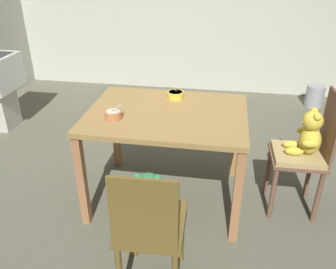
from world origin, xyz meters
TOP-DOWN VIEW (x-y plane):
  - ground_plane at (0.00, 0.00)m, footprint 5.20×5.20m
  - dining_table at (0.00, 0.00)m, footprint 1.14×0.88m
  - teddy_chair_near_front at (0.06, -0.88)m, footprint 0.38×0.42m
  - teddy_chair_near_right at (1.00, 0.03)m, footprint 0.38×0.37m
  - porridge_bowl_yellow_far_center at (0.02, 0.27)m, footprint 0.13×0.13m
  - porridge_bowl_terracotta_near_left at (-0.34, -0.17)m, footprint 0.13×0.12m
  - metal_pail at (1.55, 2.15)m, footprint 0.23×0.23m

SIDE VIEW (x-z plane):
  - ground_plane at x=0.00m, z-range -0.04..0.00m
  - metal_pail at x=1.55m, z-range 0.00..0.28m
  - teddy_chair_near_right at x=1.00m, z-range 0.08..1.02m
  - teddy_chair_near_front at x=0.06m, z-range 0.11..1.00m
  - dining_table at x=0.00m, z-range 0.28..1.04m
  - porridge_bowl_yellow_far_center at x=0.02m, z-range 0.72..0.84m
  - porridge_bowl_terracotta_near_left at x=-0.34m, z-range 0.73..0.84m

